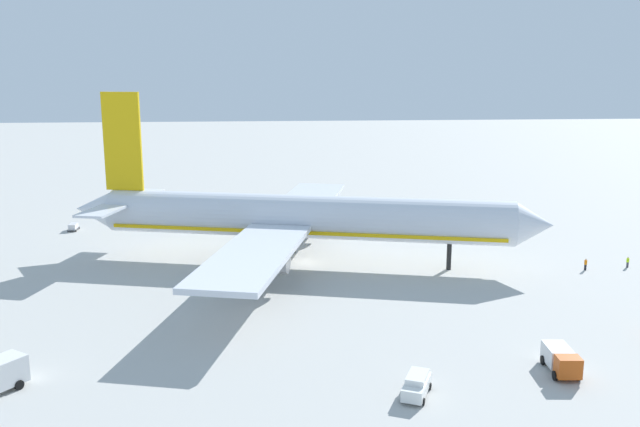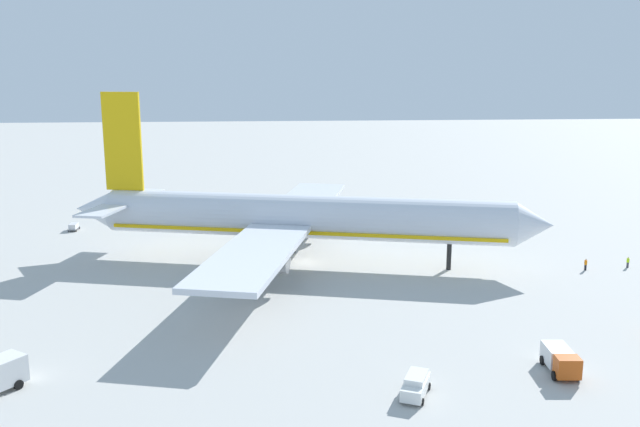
% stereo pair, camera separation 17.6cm
% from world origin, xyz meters
% --- Properties ---
extents(ground_plane, '(600.00, 600.00, 0.00)m').
position_xyz_m(ground_plane, '(0.00, 0.00, 0.00)').
color(ground_plane, '#B2B2AD').
extents(airliner, '(71.67, 67.46, 25.38)m').
position_xyz_m(airliner, '(-1.27, 0.37, 7.00)').
color(airliner, silver).
rests_on(airliner, ground).
extents(service_truck_5, '(2.92, 5.59, 2.38)m').
position_xyz_m(service_truck_5, '(21.73, -39.91, 1.32)').
color(service_truck_5, '#BF4C14').
rests_on(service_truck_5, ground).
extents(service_van, '(3.65, 5.03, 1.97)m').
position_xyz_m(service_van, '(6.85, -43.28, 1.03)').
color(service_van, white).
rests_on(service_van, ground).
extents(baggage_cart_0, '(1.53, 3.58, 1.27)m').
position_xyz_m(baggage_cart_0, '(-40.67, 24.97, 0.70)').
color(baggage_cart_0, '#595B60').
rests_on(baggage_cart_0, ground).
extents(ground_worker_0, '(0.54, 0.54, 1.61)m').
position_xyz_m(ground_worker_0, '(47.23, -6.81, 0.81)').
color(ground_worker_0, '#3F3F47').
rests_on(ground_worker_0, ground).
extents(ground_worker_2, '(0.56, 0.56, 1.73)m').
position_xyz_m(ground_worker_2, '(40.34, -7.61, 0.88)').
color(ground_worker_2, black).
rests_on(ground_worker_2, ground).
extents(traffic_cone_0, '(0.36, 0.36, 0.55)m').
position_xyz_m(traffic_cone_0, '(-23.20, 40.49, 0.28)').
color(traffic_cone_0, orange).
rests_on(traffic_cone_0, ground).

